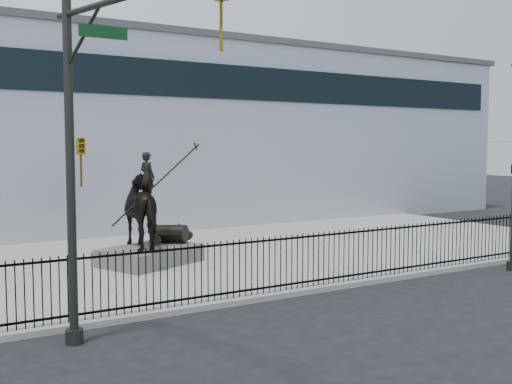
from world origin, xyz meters
TOP-DOWN VIEW (x-y plane):
  - ground at (0.00, 0.00)m, footprint 120.00×120.00m
  - plaza at (0.00, 7.00)m, footprint 30.00×12.00m
  - building at (0.00, 20.00)m, footprint 44.00×14.00m
  - picket_fence at (0.00, 1.25)m, footprint 22.10×0.10m
  - statue_plinth at (-2.93, 6.55)m, footprint 3.59×3.09m
  - equestrian_statue at (-2.88, 6.58)m, footprint 3.59×3.00m
  - traffic_signal_left at (-6.75, -0.62)m, footprint 1.52×4.84m

SIDE VIEW (x-z plane):
  - ground at x=0.00m, z-range 0.00..0.00m
  - plaza at x=0.00m, z-range 0.00..0.15m
  - statue_plinth at x=-2.93m, z-range 0.15..0.72m
  - picket_fence at x=0.00m, z-range 0.15..1.65m
  - equestrian_statue at x=-2.88m, z-range 0.26..3.54m
  - traffic_signal_left at x=-6.75m, z-range 0.53..7.53m
  - building at x=0.00m, z-range 0.00..9.00m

